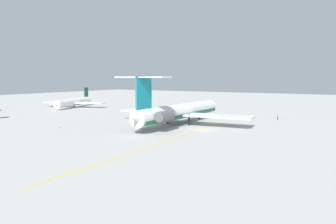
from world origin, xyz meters
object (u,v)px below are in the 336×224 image
main_jetliner (178,111)px  ground_crew_near_nose (162,110)px  safety_cone_wingtip (60,127)px  ground_crew_near_tail (152,109)px  safety_cone_nose (283,118)px  airliner_mid_left (73,102)px  ground_crew_portside (278,116)px  safety_cone_tail (155,111)px

main_jetliner → ground_crew_near_nose: bearing=41.9°
safety_cone_wingtip → ground_crew_near_tail: bearing=2.4°
safety_cone_nose → safety_cone_wingtip: size_ratio=1.00×
ground_crew_near_nose → safety_cone_nose: size_ratio=3.09×
ground_crew_near_tail → ground_crew_near_nose: bearing=131.1°
airliner_mid_left → ground_crew_portside: size_ratio=15.00×
safety_cone_nose → ground_crew_near_tail: bearing=93.7°
airliner_mid_left → ground_crew_portside: (6.07, -83.15, -1.29)m
main_jetliner → ground_crew_near_tail: size_ratio=25.89×
safety_cone_nose → safety_cone_wingtip: same height
airliner_mid_left → ground_crew_near_tail: (4.55, -37.86, -1.34)m
airliner_mid_left → safety_cone_wingtip: bearing=26.2°
ground_crew_near_tail → ground_crew_portside: ground_crew_portside is taller
safety_cone_nose → airliner_mid_left: bearing=95.1°
airliner_mid_left → safety_cone_nose: airliner_mid_left is taller
ground_crew_portside → safety_cone_tail: size_ratio=3.29×
airliner_mid_left → safety_cone_tail: size_ratio=49.37×
airliner_mid_left → safety_cone_tail: bearing=76.4°
ground_crew_portside → safety_cone_wingtip: ground_crew_portside is taller
ground_crew_near_nose → ground_crew_portside: 39.67m
safety_cone_wingtip → safety_cone_tail: (43.37, 0.09, 0.00)m
ground_crew_near_tail → airliner_mid_left: bearing=-17.0°
ground_crew_near_nose → ground_crew_near_tail: 6.45m
main_jetliner → ground_crew_portside: bearing=-40.5°
safety_cone_tail → ground_crew_portside: bearing=-86.8°
main_jetliner → safety_cone_tail: bearing=45.1°
safety_cone_nose → safety_cone_tail: 44.97m
safety_cone_wingtip → ground_crew_near_nose: bearing=-5.4°
main_jetliner → safety_cone_wingtip: 31.00m
ground_crew_near_nose → safety_cone_tail: bearing=-163.7°
main_jetliner → ground_crew_portside: main_jetliner is taller
main_jetliner → ground_crew_near_tail: main_jetliner is taller
safety_cone_nose → safety_cone_tail: same height
main_jetliner → airliner_mid_left: (18.68, 62.22, -1.14)m
ground_crew_near_tail → safety_cone_tail: bearing=128.5°
safety_cone_nose → ground_crew_portside: bearing=139.7°
ground_crew_portside → safety_cone_wingtip: bearing=-95.0°
ground_crew_portside → ground_crew_near_tail: bearing=-139.7°
safety_cone_wingtip → airliner_mid_left: bearing=45.0°
safety_cone_nose → safety_cone_wingtip: bearing=136.6°
safety_cone_wingtip → safety_cone_nose: bearing=-43.4°
main_jetliner → safety_cone_nose: 34.55m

